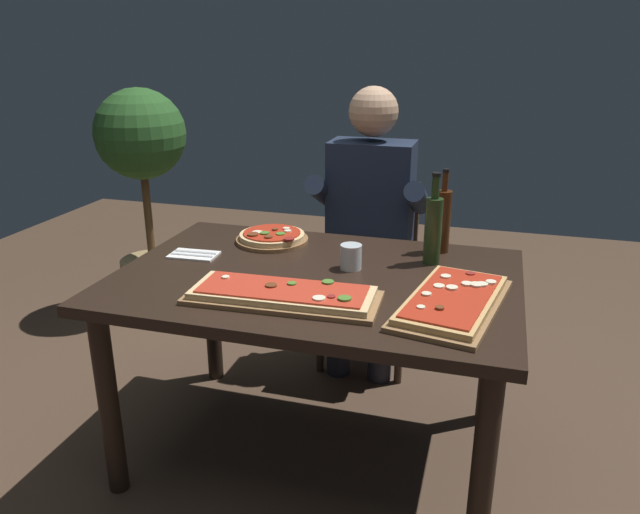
{
  "coord_description": "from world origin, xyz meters",
  "views": [
    {
      "loc": [
        0.58,
        -1.91,
        1.53
      ],
      "look_at": [
        0.0,
        0.05,
        0.79
      ],
      "focal_mm": 34.32,
      "sensor_mm": 36.0,
      "label": 1
    }
  ],
  "objects_px": {
    "seated_diner": "(369,219)",
    "pizza_rectangular_front": "(283,295)",
    "tumbler_near_camera": "(351,257)",
    "pizza_round_far": "(272,237)",
    "wine_bottle_dark": "(443,220)",
    "oil_bottle_amber": "(433,228)",
    "potted_plant_corner": "(144,175)",
    "dining_table": "(316,300)",
    "diner_chair": "(372,262)",
    "pizza_rectangular_left": "(453,301)"
  },
  "relations": [
    {
      "from": "seated_diner",
      "to": "pizza_rectangular_front",
      "type": "bearing_deg",
      "value": -94.01
    },
    {
      "from": "pizza_rectangular_front",
      "to": "tumbler_near_camera",
      "type": "distance_m",
      "value": 0.36
    },
    {
      "from": "pizza_round_far",
      "to": "wine_bottle_dark",
      "type": "xyz_separation_m",
      "value": [
        0.67,
        0.08,
        0.11
      ]
    },
    {
      "from": "oil_bottle_amber",
      "to": "pizza_rectangular_front",
      "type": "bearing_deg",
      "value": -130.7
    },
    {
      "from": "potted_plant_corner",
      "to": "tumbler_near_camera",
      "type": "bearing_deg",
      "value": -33.47
    },
    {
      "from": "tumbler_near_camera",
      "to": "oil_bottle_amber",
      "type": "bearing_deg",
      "value": 27.62
    },
    {
      "from": "pizza_rectangular_front",
      "to": "seated_diner",
      "type": "bearing_deg",
      "value": 85.99
    },
    {
      "from": "seated_diner",
      "to": "dining_table",
      "type": "bearing_deg",
      "value": -92.43
    },
    {
      "from": "pizza_round_far",
      "to": "potted_plant_corner",
      "type": "xyz_separation_m",
      "value": [
        -1.03,
        0.73,
        0.04
      ]
    },
    {
      "from": "dining_table",
      "to": "pizza_round_far",
      "type": "distance_m",
      "value": 0.43
    },
    {
      "from": "diner_chair",
      "to": "seated_diner",
      "type": "xyz_separation_m",
      "value": [
        -0.0,
        -0.12,
        0.26
      ]
    },
    {
      "from": "dining_table",
      "to": "wine_bottle_dark",
      "type": "height_order",
      "value": "wine_bottle_dark"
    },
    {
      "from": "dining_table",
      "to": "potted_plant_corner",
      "type": "bearing_deg",
      "value": 141.83
    },
    {
      "from": "diner_chair",
      "to": "potted_plant_corner",
      "type": "bearing_deg",
      "value": 172.66
    },
    {
      "from": "pizza_rectangular_left",
      "to": "potted_plant_corner",
      "type": "bearing_deg",
      "value": 146.91
    },
    {
      "from": "seated_diner",
      "to": "potted_plant_corner",
      "type": "relative_size",
      "value": 1.04
    },
    {
      "from": "tumbler_near_camera",
      "to": "diner_chair",
      "type": "height_order",
      "value": "diner_chair"
    },
    {
      "from": "pizza_round_far",
      "to": "diner_chair",
      "type": "xyz_separation_m",
      "value": [
        0.31,
        0.55,
        -0.27
      ]
    },
    {
      "from": "tumbler_near_camera",
      "to": "potted_plant_corner",
      "type": "distance_m",
      "value": 1.69
    },
    {
      "from": "dining_table",
      "to": "potted_plant_corner",
      "type": "relative_size",
      "value": 1.09
    },
    {
      "from": "pizza_rectangular_front",
      "to": "seated_diner",
      "type": "xyz_separation_m",
      "value": [
        0.07,
        0.98,
        -0.02
      ]
    },
    {
      "from": "pizza_round_far",
      "to": "oil_bottle_amber",
      "type": "height_order",
      "value": "oil_bottle_amber"
    },
    {
      "from": "pizza_rectangular_left",
      "to": "seated_diner",
      "type": "relative_size",
      "value": 0.42
    },
    {
      "from": "dining_table",
      "to": "pizza_round_far",
      "type": "xyz_separation_m",
      "value": [
        -0.28,
        0.3,
        0.12
      ]
    },
    {
      "from": "dining_table",
      "to": "pizza_round_far",
      "type": "bearing_deg",
      "value": 132.55
    },
    {
      "from": "dining_table",
      "to": "seated_diner",
      "type": "height_order",
      "value": "seated_diner"
    },
    {
      "from": "seated_diner",
      "to": "potted_plant_corner",
      "type": "height_order",
      "value": "seated_diner"
    },
    {
      "from": "oil_bottle_amber",
      "to": "seated_diner",
      "type": "bearing_deg",
      "value": 124.48
    },
    {
      "from": "oil_bottle_amber",
      "to": "potted_plant_corner",
      "type": "bearing_deg",
      "value": 154.81
    },
    {
      "from": "dining_table",
      "to": "tumbler_near_camera",
      "type": "relative_size",
      "value": 15.44
    },
    {
      "from": "pizza_rectangular_front",
      "to": "wine_bottle_dark",
      "type": "bearing_deg",
      "value": 55.08
    },
    {
      "from": "dining_table",
      "to": "seated_diner",
      "type": "relative_size",
      "value": 1.05
    },
    {
      "from": "pizza_rectangular_front",
      "to": "wine_bottle_dark",
      "type": "height_order",
      "value": "wine_bottle_dark"
    },
    {
      "from": "pizza_round_far",
      "to": "wine_bottle_dark",
      "type": "relative_size",
      "value": 0.9
    },
    {
      "from": "dining_table",
      "to": "pizza_rectangular_left",
      "type": "bearing_deg",
      "value": -16.06
    },
    {
      "from": "pizza_rectangular_left",
      "to": "potted_plant_corner",
      "type": "height_order",
      "value": "potted_plant_corner"
    },
    {
      "from": "wine_bottle_dark",
      "to": "diner_chair",
      "type": "height_order",
      "value": "wine_bottle_dark"
    },
    {
      "from": "oil_bottle_amber",
      "to": "seated_diner",
      "type": "relative_size",
      "value": 0.25
    },
    {
      "from": "pizza_round_far",
      "to": "potted_plant_corner",
      "type": "height_order",
      "value": "potted_plant_corner"
    },
    {
      "from": "wine_bottle_dark",
      "to": "seated_diner",
      "type": "xyz_separation_m",
      "value": [
        -0.36,
        0.36,
        -0.13
      ]
    },
    {
      "from": "tumbler_near_camera",
      "to": "potted_plant_corner",
      "type": "xyz_separation_m",
      "value": [
        -1.41,
        0.93,
        0.02
      ]
    },
    {
      "from": "tumbler_near_camera",
      "to": "dining_table",
      "type": "bearing_deg",
      "value": -137.04
    },
    {
      "from": "wine_bottle_dark",
      "to": "potted_plant_corner",
      "type": "xyz_separation_m",
      "value": [
        -1.7,
        0.65,
        -0.06
      ]
    },
    {
      "from": "dining_table",
      "to": "pizza_rectangular_left",
      "type": "height_order",
      "value": "pizza_rectangular_left"
    },
    {
      "from": "oil_bottle_amber",
      "to": "tumbler_near_camera",
      "type": "xyz_separation_m",
      "value": [
        -0.27,
        -0.14,
        -0.09
      ]
    },
    {
      "from": "diner_chair",
      "to": "tumbler_near_camera",
      "type": "bearing_deg",
      "value": -84.64
    },
    {
      "from": "dining_table",
      "to": "seated_diner",
      "type": "distance_m",
      "value": 0.74
    },
    {
      "from": "pizza_rectangular_front",
      "to": "diner_chair",
      "type": "relative_size",
      "value": 0.72
    },
    {
      "from": "wine_bottle_dark",
      "to": "tumbler_near_camera",
      "type": "relative_size",
      "value": 3.59
    },
    {
      "from": "pizza_rectangular_front",
      "to": "pizza_round_far",
      "type": "distance_m",
      "value": 0.59
    }
  ]
}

